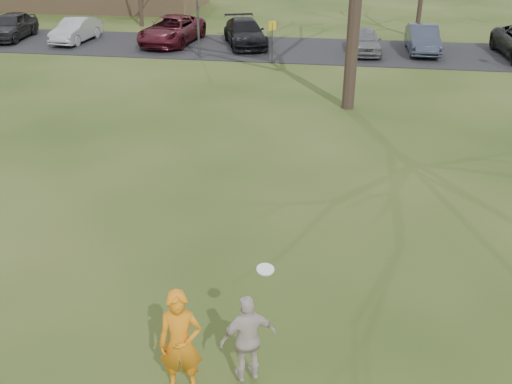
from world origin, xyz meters
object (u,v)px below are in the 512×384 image
at_px(car_3, 245,33).
at_px(catching_play, 248,338).
at_px(car_1, 76,30).
at_px(car_5, 423,39).
at_px(player_defender, 180,343).
at_px(car_0, 11,26).
at_px(car_4, 365,41).
at_px(car_2, 172,30).

height_order(car_3, catching_play, catching_play).
distance_m(car_1, catching_play, 29.12).
height_order(car_1, car_5, car_5).
relative_size(player_defender, car_0, 0.43).
distance_m(player_defender, car_4, 25.37).
relative_size(player_defender, car_5, 0.45).
distance_m(car_1, car_2, 5.76).
xyz_separation_m(player_defender, car_1, (-13.57, 25.47, -0.26)).
bearing_deg(car_5, car_3, 177.43).
relative_size(car_0, car_3, 0.91).
relative_size(car_0, car_1, 1.11).
height_order(car_1, catching_play, catching_play).
relative_size(car_0, catching_play, 2.01).
bearing_deg(car_5, player_defender, -105.11).
relative_size(car_2, car_5, 1.27).
bearing_deg(car_1, car_0, -178.41).
relative_size(car_3, car_4, 1.28).
relative_size(car_1, catching_play, 1.82).
xyz_separation_m(car_1, car_5, (19.98, 0.37, 0.04)).
distance_m(player_defender, catching_play, 1.10).
bearing_deg(catching_play, car_0, 126.63).
relative_size(car_0, car_4, 1.17).
relative_size(car_2, car_4, 1.42).
bearing_deg(car_1, player_defender, -58.20).
height_order(car_2, car_4, car_2).
xyz_separation_m(car_4, car_5, (3.12, 0.69, 0.05)).
xyz_separation_m(car_0, car_4, (21.06, -0.48, -0.11)).
height_order(car_0, car_4, car_0).
relative_size(car_1, car_5, 0.94).
distance_m(car_3, car_5, 9.93).
height_order(player_defender, car_3, player_defender).
xyz_separation_m(car_1, car_3, (10.05, 0.61, 0.05)).
bearing_deg(car_0, car_3, -3.88).
relative_size(car_0, car_5, 1.04).
xyz_separation_m(car_0, car_3, (14.25, 0.45, -0.05)).
height_order(car_2, car_5, car_2).
relative_size(car_4, car_5, 0.89).
bearing_deg(car_4, car_1, 173.93).
distance_m(player_defender, car_3, 26.32).
distance_m(car_0, car_5, 24.18).
bearing_deg(car_5, car_1, 179.87).
distance_m(car_0, car_4, 21.07).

